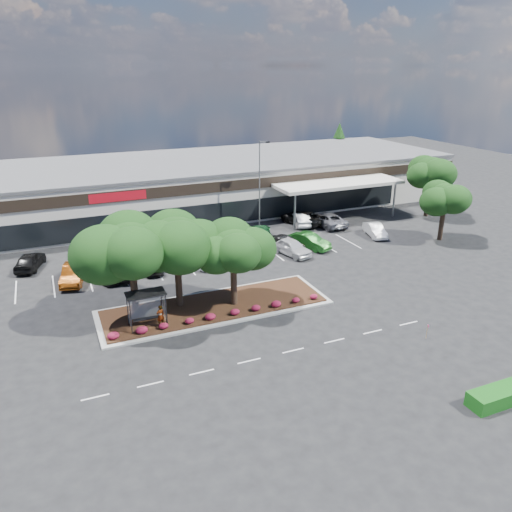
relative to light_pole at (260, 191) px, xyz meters
name	(u,v)px	position (x,y,z in m)	size (l,w,h in m)	color
ground	(259,326)	(-9.45, -21.26, -4.52)	(160.00, 160.00, 0.00)	black
retail_store	(155,187)	(-9.39, 12.65, -1.37)	(80.40, 25.20, 6.25)	silver
landscape_island	(215,307)	(-11.45, -17.26, -4.40)	(18.00, 6.00, 0.26)	#A5A5A0
lane_markings	(212,275)	(-9.59, -10.84, -4.51)	(33.12, 20.06, 0.01)	silver
shrub_row	(224,314)	(-11.45, -19.36, -4.01)	(17.00, 0.80, 0.50)	maroon
bus_shelter	(146,299)	(-16.95, -18.31, -2.21)	(2.75, 1.55, 2.59)	black
island_tree_west	(132,268)	(-17.45, -16.76, -0.32)	(7.20, 7.20, 7.89)	black
island_tree_mid	(177,261)	(-13.95, -16.06, -0.60)	(6.60, 6.60, 7.32)	black
island_tree_east	(233,265)	(-9.95, -17.56, -1.01)	(5.80, 5.80, 6.50)	black
tree_east_near	(443,211)	(16.55, -11.26, -1.27)	(5.60, 5.60, 6.51)	black
tree_east_far	(429,186)	(21.55, -3.26, -0.71)	(6.40, 6.40, 7.62)	black
conifer_north_east	(338,149)	(24.55, 22.74, -0.02)	(3.96, 3.96, 9.00)	black
person_waiting	(160,316)	(-16.10, -18.88, -3.44)	(0.60, 0.39, 1.64)	#594C47
light_pole	(260,191)	(0.00, 0.00, 0.00)	(1.43, 0.50, 10.18)	#A5A5A0
survey_stake	(427,330)	(0.63, -27.52, -3.83)	(0.08, 0.14, 1.08)	#9D7A52
car_0	(74,274)	(-21.19, -7.53, -3.72)	(1.69, 4.85, 1.60)	#6A2E08
car_1	(125,267)	(-16.80, -7.97, -3.68)	(1.98, 4.91, 1.67)	black
car_2	(103,268)	(-18.64, -7.35, -3.67)	(2.39, 5.89, 1.71)	black
car_3	(153,264)	(-14.23, -7.80, -3.82)	(1.64, 4.09, 1.39)	black
car_4	(198,259)	(-10.06, -8.21, -3.85)	(1.43, 4.10, 1.35)	silver
car_5	(285,244)	(-0.62, -7.72, -3.79)	(1.54, 4.42, 1.46)	black
car_6	(292,247)	(-0.48, -9.01, -3.72)	(1.89, 4.70, 1.60)	silver
car_7	(309,241)	(2.09, -7.99, -3.75)	(1.64, 4.71, 1.55)	#175017
car_8	(375,230)	(10.74, -7.43, -3.82)	(1.48, 4.25, 1.40)	white
car_9	(30,261)	(-24.71, -2.66, -3.74)	(1.84, 4.56, 1.55)	black
car_10	(122,251)	(-16.35, -3.50, -3.72)	(1.90, 4.71, 1.61)	navy
car_11	(135,248)	(-14.96, -2.91, -3.73)	(2.63, 5.71, 1.59)	slate
car_13	(222,234)	(-5.49, -2.01, -3.81)	(1.67, 4.16, 1.42)	silver
car_14	(261,232)	(-1.45, -3.41, -3.72)	(2.24, 5.52, 1.60)	#164822
car_15	(302,218)	(5.44, -0.21, -3.73)	(2.63, 5.71, 1.59)	black
car_16	(300,219)	(4.97, -0.51, -3.76)	(1.60, 4.59, 1.51)	silver
car_17	(327,219)	(7.79, -1.99, -3.72)	(2.66, 5.77, 1.60)	slate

